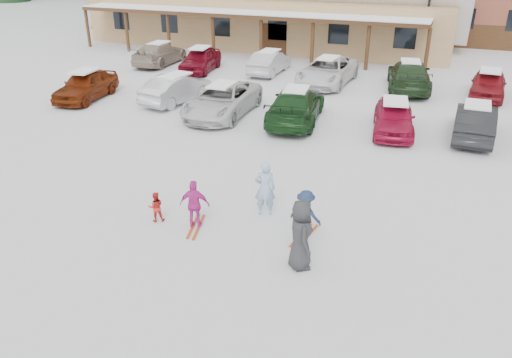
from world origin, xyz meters
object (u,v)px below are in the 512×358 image
at_px(parked_car_9, 269,62).
at_px(lamp_post, 429,6).
at_px(child_navy, 305,214).
at_px(child_magenta, 195,204).
at_px(bystander_dark, 301,235).
at_px(parked_car_10, 327,71).
at_px(parked_car_2, 222,100).
at_px(parked_car_12, 488,84).
at_px(parked_car_1, 176,89).
at_px(parked_car_8, 200,59).
at_px(parked_car_7, 160,54).
at_px(parked_car_3, 296,106).
at_px(parked_car_0, 86,85).
at_px(toddler_red, 156,207).
at_px(parked_car_5, 475,121).
at_px(parked_car_11, 409,76).
at_px(adult_skier, 265,188).
at_px(parked_car_4, 394,117).

bearing_deg(parked_car_9, lamp_post, -140.81).
distance_m(child_navy, child_magenta, 3.10).
relative_size(bystander_dark, parked_car_10, 0.34).
height_order(parked_car_2, parked_car_12, parked_car_2).
bearing_deg(parked_car_2, child_magenta, -71.14).
relative_size(parked_car_1, parked_car_12, 1.02).
relative_size(lamp_post, parked_car_8, 1.49).
bearing_deg(parked_car_7, parked_car_12, 176.48).
xyz_separation_m(parked_car_3, parked_car_12, (8.14, 7.58, -0.05)).
xyz_separation_m(parked_car_0, parked_car_9, (6.83, 8.81, -0.04)).
relative_size(toddler_red, parked_car_2, 0.17).
xyz_separation_m(parked_car_7, parked_car_10, (11.67, -0.93, 0.04)).
bearing_deg(bystander_dark, child_navy, -19.37).
bearing_deg(parked_car_1, parked_car_5, -171.39).
bearing_deg(parked_car_5, toddler_red, 52.90).
relative_size(toddler_red, parked_car_3, 0.18).
distance_m(lamp_post, parked_car_9, 11.41).
distance_m(parked_car_11, parked_car_12, 4.03).
relative_size(lamp_post, adult_skier, 3.78).
relative_size(lamp_post, parked_car_11, 1.19).
xyz_separation_m(parked_car_4, parked_car_12, (3.85, 7.40, 0.01)).
xyz_separation_m(bystander_dark, parked_car_3, (-3.49, 10.69, -0.16)).
distance_m(adult_skier, parked_car_12, 17.32).
bearing_deg(parked_car_11, parked_car_7, -10.48).
bearing_deg(parked_car_8, adult_skier, -64.78).
relative_size(parked_car_8, parked_car_12, 1.04).
bearing_deg(parked_car_4, parked_car_3, 173.83).
bearing_deg(parked_car_1, lamp_post, -117.70).
relative_size(child_magenta, parked_car_4, 0.35).
height_order(lamp_post, parked_car_11, lamp_post).
bearing_deg(toddler_red, parked_car_8, -100.07).
distance_m(bystander_dark, parked_car_4, 10.91).
relative_size(child_navy, parked_car_12, 0.33).
bearing_deg(parked_car_12, parked_car_8, -175.46).
distance_m(parked_car_7, parked_car_8, 3.51).
height_order(parked_car_7, parked_car_11, parked_car_11).
xyz_separation_m(lamp_post, parked_car_0, (-15.34, -15.82, -2.90)).
bearing_deg(child_magenta, parked_car_7, -70.41).
bearing_deg(parked_car_3, parked_car_0, -5.08).
height_order(bystander_dark, parked_car_0, bystander_dark).
bearing_deg(parked_car_8, parked_car_0, -116.23).
bearing_deg(child_navy, bystander_dark, 109.69).
xyz_separation_m(adult_skier, parked_car_4, (2.55, 8.69, -0.15)).
relative_size(child_magenta, parked_car_0, 0.33).
height_order(parked_car_2, parked_car_5, parked_car_2).
xyz_separation_m(adult_skier, toddler_red, (-2.78, -1.54, -0.39)).
distance_m(adult_skier, parked_car_2, 9.74).
bearing_deg(parked_car_10, parked_car_12, 6.04).
xyz_separation_m(toddler_red, parked_car_3, (1.05, 10.05, 0.30)).
height_order(adult_skier, parked_car_1, adult_skier).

